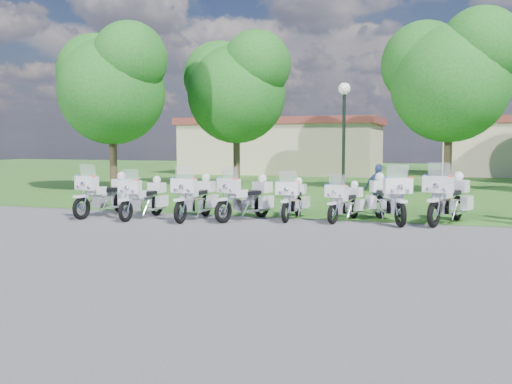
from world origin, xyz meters
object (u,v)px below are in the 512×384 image
(motorcycle_6, at_px, (388,198))
(lamp_post, at_px, (344,114))
(motorcycle_5, at_px, (346,201))
(motorcycle_2, at_px, (196,197))
(motorcycle_7, at_px, (448,198))
(motorcycle_0, at_px, (105,194))
(motorcycle_4, at_px, (293,198))
(motorcycle_3, at_px, (246,197))
(motorcycle_1, at_px, (144,197))
(bystander_c, at_px, (379,189))

(motorcycle_6, relative_size, lamp_post, 0.53)
(motorcycle_5, xyz_separation_m, lamp_post, (-0.79, 4.20, 2.78))
(lamp_post, bearing_deg, motorcycle_2, -124.19)
(motorcycle_7, bearing_deg, motorcycle_0, 28.78)
(motorcycle_4, bearing_deg, motorcycle_3, 24.28)
(motorcycle_3, distance_m, motorcycle_6, 4.19)
(motorcycle_0, height_order, motorcycle_3, motorcycle_0)
(motorcycle_6, xyz_separation_m, motorcycle_7, (1.67, 0.29, 0.03))
(motorcycle_1, distance_m, motorcycle_3, 3.18)
(motorcycle_0, relative_size, bystander_c, 1.52)
(lamp_post, bearing_deg, motorcycle_3, -113.16)
(motorcycle_2, relative_size, motorcycle_3, 1.06)
(motorcycle_3, bearing_deg, motorcycle_4, -132.87)
(motorcycle_2, height_order, motorcycle_6, motorcycle_6)
(motorcycle_5, bearing_deg, motorcycle_0, 23.79)
(motorcycle_4, relative_size, motorcycle_5, 1.08)
(motorcycle_3, xyz_separation_m, motorcycle_4, (1.30, 0.61, -0.06))
(motorcycle_0, xyz_separation_m, lamp_post, (6.66, 5.43, 2.68))
(motorcycle_7, bearing_deg, bystander_c, -15.27)
(lamp_post, height_order, bystander_c, lamp_post)
(motorcycle_1, distance_m, motorcycle_5, 6.14)
(motorcycle_1, height_order, motorcycle_5, motorcycle_1)
(motorcycle_4, height_order, bystander_c, bystander_c)
(motorcycle_1, relative_size, motorcycle_7, 0.91)
(motorcycle_3, bearing_deg, motorcycle_7, -147.20)
(motorcycle_6, bearing_deg, motorcycle_4, -19.56)
(motorcycle_6, height_order, lamp_post, lamp_post)
(motorcycle_3, bearing_deg, motorcycle_2, 36.46)
(motorcycle_0, relative_size, motorcycle_6, 1.03)
(lamp_post, bearing_deg, motorcycle_5, -79.35)
(motorcycle_4, xyz_separation_m, bystander_c, (2.35, 2.00, 0.19))
(motorcycle_5, distance_m, bystander_c, 2.07)
(motorcycle_0, bearing_deg, motorcycle_1, -174.60)
(motorcycle_6, bearing_deg, motorcycle_0, -14.99)
(motorcycle_4, relative_size, bystander_c, 1.37)
(motorcycle_3, height_order, bystander_c, same)
(motorcycle_2, relative_size, motorcycle_5, 1.18)
(motorcycle_4, height_order, motorcycle_7, motorcycle_7)
(motorcycle_3, height_order, motorcycle_4, motorcycle_3)
(motorcycle_7, distance_m, bystander_c, 2.61)
(motorcycle_4, bearing_deg, motorcycle_1, 14.92)
(motorcycle_0, distance_m, motorcycle_2, 3.07)
(motorcycle_2, distance_m, motorcycle_5, 4.51)
(motorcycle_0, xyz_separation_m, motorcycle_2, (3.07, 0.15, -0.01))
(motorcycle_1, bearing_deg, motorcycle_5, -162.82)
(motorcycle_1, xyz_separation_m, motorcycle_4, (4.41, 1.26, -0.02))
(motorcycle_2, height_order, bystander_c, motorcycle_2)
(motorcycle_2, bearing_deg, lamp_post, -123.13)
(motorcycle_7, bearing_deg, motorcycle_3, 30.62)
(motorcycle_0, bearing_deg, motorcycle_3, -163.76)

